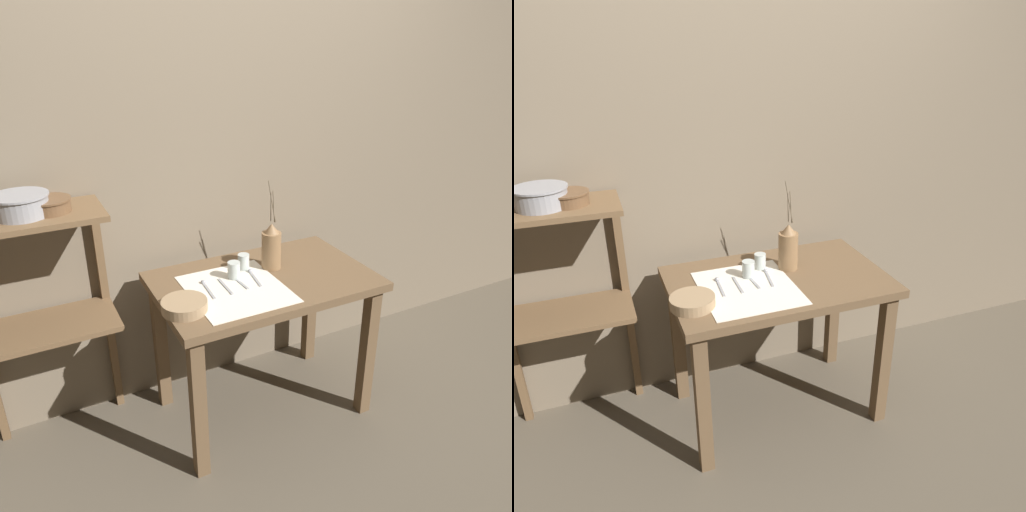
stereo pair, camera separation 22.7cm
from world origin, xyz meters
TOP-DOWN VIEW (x-y plane):
  - ground_plane at (0.00, 0.00)m, footprint 12.00×12.00m
  - stone_wall_back at (0.00, 0.43)m, footprint 7.00×0.06m
  - wooden_table at (0.00, 0.00)m, footprint 1.02×0.65m
  - wooden_shelf_unit at (-0.95, 0.26)m, footprint 0.59×0.32m
  - linen_cloth at (-0.16, -0.05)m, footprint 0.42×0.47m
  - pitcher_with_flowers at (0.08, 0.08)m, footprint 0.09×0.09m
  - wooden_bowl at (-0.43, -0.12)m, footprint 0.19×0.19m
  - glass_tumbler_near at (-0.13, 0.06)m, footprint 0.06×0.06m
  - glass_tumbler_far at (-0.04, 0.12)m, footprint 0.06×0.06m
  - spoon_outer at (-0.28, 0.04)m, footprint 0.03×0.17m
  - fork_inner at (-0.20, -0.01)m, footprint 0.02×0.16m
  - fork_outer at (-0.12, 0.01)m, footprint 0.02×0.16m
  - spoon_inner at (-0.04, 0.05)m, footprint 0.04×0.17m
  - metal_pot_large at (-0.96, 0.22)m, footprint 0.22×0.22m
  - metal_pot_small at (-0.85, 0.22)m, footprint 0.17×0.17m

SIDE VIEW (x-z plane):
  - ground_plane at x=0.00m, z-range 0.00..0.00m
  - wooden_table at x=0.00m, z-range 0.25..1.01m
  - linen_cloth at x=-0.16m, z-range 0.76..0.76m
  - fork_inner at x=-0.20m, z-range 0.76..0.77m
  - fork_outer at x=-0.12m, z-range 0.76..0.77m
  - spoon_outer at x=-0.28m, z-range 0.76..0.78m
  - spoon_inner at x=-0.04m, z-range 0.76..0.78m
  - wooden_bowl at x=-0.43m, z-range 0.76..0.81m
  - glass_tumbler_far at x=-0.04m, z-range 0.76..0.84m
  - glass_tumbler_near at x=-0.13m, z-range 0.76..0.84m
  - wooden_shelf_unit at x=-0.95m, z-range 0.23..1.39m
  - pitcher_with_flowers at x=0.08m, z-range 0.65..1.09m
  - metal_pot_small at x=-0.85m, z-range 1.16..1.21m
  - stone_wall_back at x=0.00m, z-range 0.00..2.40m
  - metal_pot_large at x=-0.96m, z-range 1.16..1.25m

